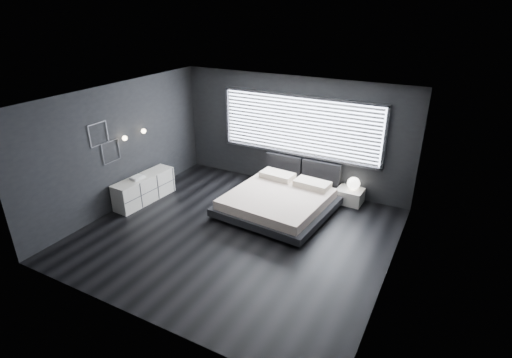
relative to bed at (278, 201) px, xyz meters
The scene contains 12 objects.
room 1.71m from the bed, 105.92° to the right, with size 6.04×6.00×2.80m.
window 1.98m from the bed, 96.06° to the left, with size 4.14×0.09×1.52m.
headboard 1.43m from the bed, 90.14° to the left, with size 1.96×0.16×0.52m.
sconce_near 3.70m from the bed, 159.79° to the right, with size 0.18×0.11×0.11m.
sconce_far 3.55m from the bed, 169.64° to the right, with size 0.18×0.11×0.11m.
wall_art_upper 4.10m from the bed, 151.71° to the right, with size 0.01×0.48×0.48m.
wall_art_lower 3.83m from the bed, 155.15° to the right, with size 0.01×0.48×0.48m.
bed is the anchor object (origin of this frame).
nightstand 1.79m from the bed, 43.26° to the left, with size 0.59×0.49×0.35m, color silver.
orb_lamp 1.86m from the bed, 43.03° to the left, with size 0.30×0.30×0.30m, color white.
dresser 3.19m from the bed, 162.04° to the right, with size 0.56×1.62×0.64m.
book_stack 3.29m from the bed, 159.36° to the right, with size 0.28×0.34×0.06m.
Camera 1 is at (3.68, -6.02, 4.39)m, focal length 28.00 mm.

